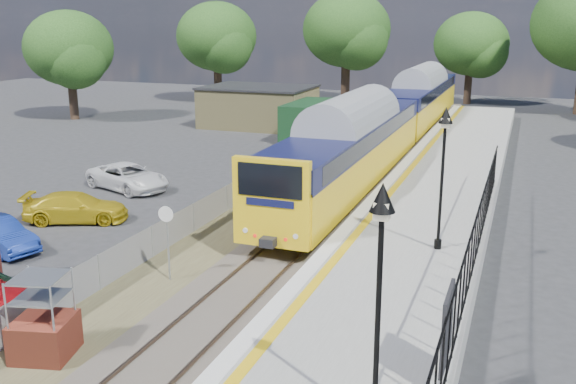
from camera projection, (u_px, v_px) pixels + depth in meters
The scene contains 15 objects.
ground at pixel (207, 327), 17.43m from camera, with size 120.00×120.00×0.00m, color #2D2D30.
track_bed at pixel (306, 221), 26.32m from camera, with size 5.90×80.00×0.29m.
platform at pixel (413, 239), 23.14m from camera, with size 5.00×70.00×0.90m, color gray.
platform_edge at pixel (358, 221), 23.71m from camera, with size 0.90×70.00×0.01m.
victorian_lamp_south at pixel (381, 251), 10.84m from camera, with size 0.44×0.44×4.60m.
victorian_lamp_north at pixel (444, 146), 19.96m from camera, with size 0.44×0.44×4.60m.
palisade_fence at pixel (468, 267), 16.77m from camera, with size 0.12×26.00×2.00m.
wire_fence at pixel (246, 188), 29.55m from camera, with size 0.06×52.00×1.20m.
outbuilding at pixel (268, 109), 48.95m from camera, with size 10.80×10.10×3.12m.
tree_line at pixel (453, 38), 53.25m from camera, with size 56.80×43.80×11.88m.
train at pixel (394, 116), 39.52m from camera, with size 2.82×40.83×3.51m.
brick_plinth at pixel (43, 319), 15.62m from camera, with size 1.63×1.63×2.18m.
speed_sign at pixel (167, 232), 20.07m from camera, with size 0.51×0.11×2.51m.
car_yellow at pixel (76, 207), 26.43m from camera, with size 1.70×4.19×1.21m, color gold.
car_white at pixel (128, 177), 31.45m from camera, with size 2.10×4.55×1.27m, color white.
Camera 1 is at (7.59, -14.11, 8.08)m, focal length 40.00 mm.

